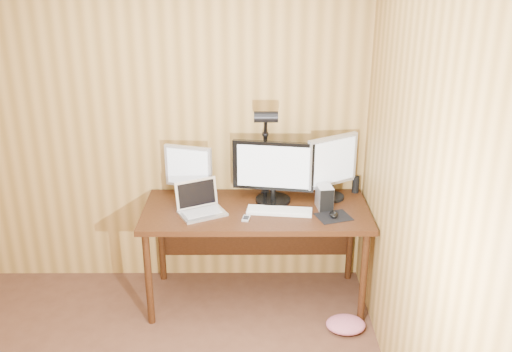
{
  "coord_description": "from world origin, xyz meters",
  "views": [
    {
      "loc": [
        0.91,
        -2.04,
        2.46
      ],
      "look_at": [
        0.93,
        1.58,
        1.02
      ],
      "focal_mm": 40.0,
      "sensor_mm": 36.0,
      "label": 1
    }
  ],
  "objects_px": {
    "mouse": "(334,214)",
    "monitor_right": "(332,165)",
    "phone": "(246,218)",
    "keyboard": "(279,211)",
    "desk": "(256,220)",
    "monitor_left": "(189,171)",
    "hard_drive": "(324,197)",
    "desk_lamp": "(266,140)",
    "monitor_center": "(273,171)",
    "laptop": "(200,205)",
    "speaker": "(356,184)"
  },
  "relations": [
    {
      "from": "mouse",
      "to": "monitor_right",
      "type": "bearing_deg",
      "value": 77.79
    },
    {
      "from": "phone",
      "to": "keyboard",
      "type": "bearing_deg",
      "value": 34.29
    },
    {
      "from": "desk",
      "to": "monitor_left",
      "type": "bearing_deg",
      "value": 166.25
    },
    {
      "from": "monitor_right",
      "to": "keyboard",
      "type": "bearing_deg",
      "value": -179.11
    },
    {
      "from": "monitor_right",
      "to": "hard_drive",
      "type": "height_order",
      "value": "monitor_right"
    },
    {
      "from": "monitor_right",
      "to": "phone",
      "type": "distance_m",
      "value": 0.76
    },
    {
      "from": "monitor_left",
      "to": "phone",
      "type": "height_order",
      "value": "monitor_left"
    },
    {
      "from": "desk",
      "to": "phone",
      "type": "bearing_deg",
      "value": -106.03
    },
    {
      "from": "monitor_left",
      "to": "desk_lamp",
      "type": "height_order",
      "value": "desk_lamp"
    },
    {
      "from": "monitor_center",
      "to": "hard_drive",
      "type": "height_order",
      "value": "monitor_center"
    },
    {
      "from": "desk",
      "to": "hard_drive",
      "type": "height_order",
      "value": "hard_drive"
    },
    {
      "from": "monitor_center",
      "to": "phone",
      "type": "height_order",
      "value": "monitor_center"
    },
    {
      "from": "monitor_right",
      "to": "keyboard",
      "type": "distance_m",
      "value": 0.52
    },
    {
      "from": "hard_drive",
      "to": "desk_lamp",
      "type": "distance_m",
      "value": 0.58
    },
    {
      "from": "monitor_center",
      "to": "desk_lamp",
      "type": "distance_m",
      "value": 0.23
    },
    {
      "from": "monitor_left",
      "to": "laptop",
      "type": "bearing_deg",
      "value": -51.53
    },
    {
      "from": "keyboard",
      "to": "desk_lamp",
      "type": "bearing_deg",
      "value": 117.58
    },
    {
      "from": "mouse",
      "to": "speaker",
      "type": "height_order",
      "value": "speaker"
    },
    {
      "from": "monitor_left",
      "to": "speaker",
      "type": "distance_m",
      "value": 1.26
    },
    {
      "from": "desk",
      "to": "speaker",
      "type": "xyz_separation_m",
      "value": [
        0.75,
        0.22,
        0.18
      ]
    },
    {
      "from": "laptop",
      "to": "desk_lamp",
      "type": "height_order",
      "value": "desk_lamp"
    },
    {
      "from": "monitor_left",
      "to": "speaker",
      "type": "bearing_deg",
      "value": 21.37
    },
    {
      "from": "keyboard",
      "to": "speaker",
      "type": "relative_size",
      "value": 3.7
    },
    {
      "from": "desk",
      "to": "monitor_left",
      "type": "xyz_separation_m",
      "value": [
        -0.49,
        0.12,
        0.34
      ]
    },
    {
      "from": "monitor_right",
      "to": "desk_lamp",
      "type": "relative_size",
      "value": 0.66
    },
    {
      "from": "monitor_left",
      "to": "desk_lamp",
      "type": "xyz_separation_m",
      "value": [
        0.56,
        0.0,
        0.23
      ]
    },
    {
      "from": "monitor_center",
      "to": "laptop",
      "type": "distance_m",
      "value": 0.58
    },
    {
      "from": "monitor_right",
      "to": "desk",
      "type": "bearing_deg",
      "value": 160.3
    },
    {
      "from": "monitor_left",
      "to": "keyboard",
      "type": "xyz_separation_m",
      "value": [
        0.65,
        -0.25,
        -0.2
      ]
    },
    {
      "from": "keyboard",
      "to": "desk",
      "type": "bearing_deg",
      "value": 148.33
    },
    {
      "from": "laptop",
      "to": "desk_lamp",
      "type": "xyz_separation_m",
      "value": [
        0.46,
        0.24,
        0.39
      ]
    },
    {
      "from": "monitor_left",
      "to": "mouse",
      "type": "xyz_separation_m",
      "value": [
        1.02,
        -0.33,
        -0.19
      ]
    },
    {
      "from": "monitor_right",
      "to": "mouse",
      "type": "distance_m",
      "value": 0.4
    },
    {
      "from": "hard_drive",
      "to": "speaker",
      "type": "xyz_separation_m",
      "value": [
        0.27,
        0.28,
        -0.02
      ]
    },
    {
      "from": "keyboard",
      "to": "monitor_center",
      "type": "bearing_deg",
      "value": 108.68
    },
    {
      "from": "laptop",
      "to": "keyboard",
      "type": "height_order",
      "value": "laptop"
    },
    {
      "from": "monitor_center",
      "to": "monitor_left",
      "type": "xyz_separation_m",
      "value": [
        -0.61,
        0.06,
        -0.02
      ]
    },
    {
      "from": "speaker",
      "to": "laptop",
      "type": "bearing_deg",
      "value": -163.27
    },
    {
      "from": "monitor_left",
      "to": "keyboard",
      "type": "height_order",
      "value": "monitor_left"
    },
    {
      "from": "desk_lamp",
      "to": "monitor_right",
      "type": "bearing_deg",
      "value": -13.1
    },
    {
      "from": "keyboard",
      "to": "monitor_left",
      "type": "bearing_deg",
      "value": 165.97
    },
    {
      "from": "monitor_right",
      "to": "phone",
      "type": "bearing_deg",
      "value": 178.25
    },
    {
      "from": "speaker",
      "to": "desk",
      "type": "bearing_deg",
      "value": -163.65
    },
    {
      "from": "monitor_right",
      "to": "mouse",
      "type": "relative_size",
      "value": 4.65
    },
    {
      "from": "desk",
      "to": "phone",
      "type": "xyz_separation_m",
      "value": [
        -0.07,
        -0.24,
        0.13
      ]
    },
    {
      "from": "monitor_left",
      "to": "laptop",
      "type": "distance_m",
      "value": 0.31
    },
    {
      "from": "keyboard",
      "to": "hard_drive",
      "type": "height_order",
      "value": "hard_drive"
    },
    {
      "from": "monitor_center",
      "to": "monitor_left",
      "type": "relative_size",
      "value": 1.45
    },
    {
      "from": "monitor_left",
      "to": "mouse",
      "type": "height_order",
      "value": "monitor_left"
    },
    {
      "from": "laptop",
      "to": "hard_drive",
      "type": "bearing_deg",
      "value": -22.08
    }
  ]
}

